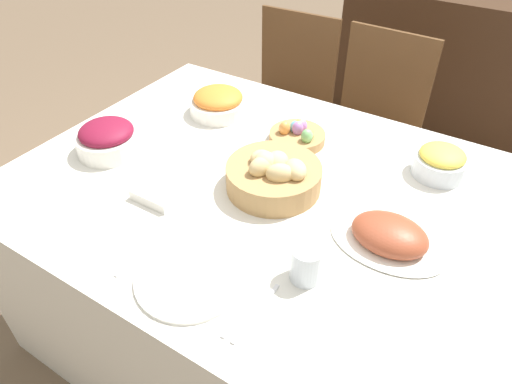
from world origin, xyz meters
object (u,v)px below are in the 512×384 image
Objects in this scene: sideboard at (453,71)px; drinking_cup at (306,263)px; pineapple_bowl at (441,162)px; egg_basket at (298,135)px; carrot_bowl at (218,102)px; spoon at (256,313)px; knife at (245,307)px; chair_far_center at (370,126)px; ham_platter at (389,236)px; dinner_plate at (190,277)px; butter_dish at (156,195)px; chair_far_left at (286,101)px; beet_salad_bowl at (108,138)px; fork at (142,252)px; bread_basket at (274,175)px.

sideboard is 2.20m from drinking_cup.
egg_basket is at bearing -171.49° from pineapple_bowl.
carrot_bowl is 0.93m from spoon.
pineapple_bowl is 0.62m from drinking_cup.
sideboard is 2.34m from knife.
spoon is (-0.20, -0.75, -0.04)m from pineapple_bowl.
chair_far_center is 1.40m from spoon.
ham_platter reaches higher than dinner_plate.
butter_dish is at bearing 159.31° from spoon.
drinking_cup is at bearing 74.96° from spoon.
chair_far_center is at bearing -99.89° from sideboard.
chair_far_left is 1.11m from beet_salad_bowl.
beet_salad_bowl is 0.51m from fork.
drinking_cup is at bearing 33.30° from dinner_plate.
fork is 0.35m from spoon.
dinner_plate is at bearing -34.08° from butter_dish.
chair_far_center is at bearing 96.53° from knife.
sideboard is 6.90× the size of egg_basket.
butter_dish is at bearing -139.72° from pineapple_bowl.
chair_far_center is 0.98m from sideboard.
knife is (0.16, 0.00, -0.00)m from dinner_plate.
sideboard is at bearing 78.82° from butter_dish.
bread_basket is 1.48× the size of egg_basket.
carrot_bowl reaches higher than ham_platter.
dinner_plate is (0.02, -1.36, 0.26)m from chair_far_center.
dinner_plate is at bearing -88.96° from bread_basket.
beet_salad_bowl is 0.65m from dinner_plate.
chair_far_center reaches higher than knife.
spoon is at bearing -1.08° from fork.
ham_platter is 1.65× the size of spoon.
beet_salad_bowl is at bearing -115.10° from chair_far_center.
sideboard is (0.17, 0.97, -0.05)m from chair_far_center.
knife is (0.17, -0.42, -0.05)m from bread_basket.
egg_basket is (0.41, -0.67, 0.29)m from chair_far_left.
sideboard reaches higher than bread_basket.
butter_dish is at bearing 120.44° from fork.
drinking_cup is (0.24, 0.15, 0.04)m from dinner_plate.
knife is at bearing -21.72° from beet_salad_bowl.
bread_basket is at bearing 11.90° from beet_salad_bowl.
dinner_plate is 1.44× the size of fork.
dinner_plate reaches higher than fork.
chair_far_left is 1.42m from fork.
fork is at bearing -58.48° from butter_dish.
chair_far_left is 1.15m from sideboard.
spoon is (0.04, -2.32, 0.31)m from sideboard.
drinking_cup reaches higher than dinner_plate.
chair_far_center is at bearing 62.28° from beet_salad_bowl.
dinner_plate is 0.19m from spoon.
knife is (0.32, 0.00, 0.00)m from fork.
beet_salad_bowl is at bearing 170.24° from drinking_cup.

